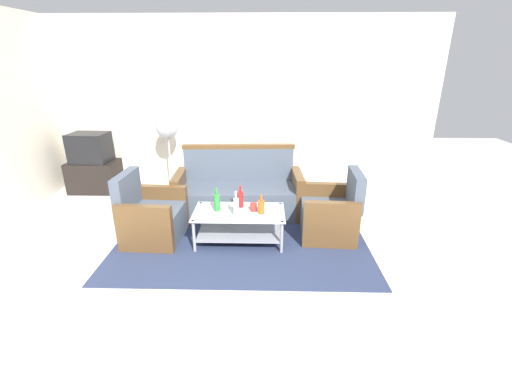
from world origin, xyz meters
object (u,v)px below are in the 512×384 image
Objects in this scene: armchair_left at (152,218)px; bottle_clear at (236,206)px; armchair_right at (331,214)px; bottle_red at (240,199)px; bottle_green at (217,202)px; television at (90,148)px; couch at (239,193)px; bottle_orange at (261,206)px; coffee_table at (239,222)px; cup at (253,207)px; pedestal_fan at (167,132)px; tv_stand at (95,176)px.

armchair_left is 2.82× the size of bottle_clear.
armchair_left and armchair_right have the same top height.
bottle_red is at bearing 82.30° from bottle_clear.
bottle_green is 0.47× the size of television.
couch is 2.94× the size of television.
armchair_right is 1.45m from bottle_green.
armchair_right is (1.22, -0.65, -0.03)m from couch.
bottle_clear is at bearing 84.06° from armchair_left.
bottle_green is at bearing 172.22° from bottle_orange.
bottle_orange is (0.26, -0.19, -0.02)m from bottle_red.
bottle_clear is at bearing -168.06° from bottle_orange.
couch is 7.84× the size of bottle_orange.
couch is at bearing 95.87° from bottle_red.
bottle_green reaches higher than bottle_orange.
couch is 6.31× the size of bottle_green.
bottle_green is at bearing 173.04° from coffee_table.
coffee_table is 0.35m from bottle_orange.
couch is at bearing 105.92° from cup.
pedestal_fan is at bearing 130.53° from bottle_orange.
bottle_red is 0.25m from bottle_clear.
coffee_table is 1.38× the size of tv_stand.
bottle_green reaches higher than cup.
bottle_green is at bearing -59.70° from pedestal_fan.
coffee_table is at bearing 149.25° from television.
bottle_green reaches higher than tv_stand.
couch reaches higher than armchair_right.
couch is at bearing 76.46° from bottle_green.
armchair_left is 0.67× the size of pedestal_fan.
bottle_orange is 0.78× the size of bottle_clear.
pedestal_fan is at bearing 123.86° from bottle_clear.
bottle_green is at bearing 90.75° from armchair_left.
bottle_clear is (-0.02, -0.10, 0.25)m from coffee_table.
bottle_clear is at bearing 89.68° from couch.
cup is at bearing 103.22° from couch.
coffee_table is (0.06, -0.87, -0.04)m from couch.
armchair_right is at bearing 15.11° from bottle_clear.
television reaches higher than armchair_left.
bottle_clear is at bearing -56.14° from pedestal_fan.
coffee_table is 1.77× the size of television.
armchair_right is at bearing 16.15° from bottle_orange.
bottle_orange is 0.12m from cup.
coffee_table is 0.87× the size of pedestal_fan.
tv_stand is at bearing 71.33° from armchair_right.
coffee_table is 0.37m from bottle_green.
bottle_red is at bearing 97.23° from armchair_left.
coffee_table is 0.27m from bottle_clear.
bottle_green is 2.90× the size of cup.
armchair_left reaches higher than bottle_orange.
armchair_left is 1.00× the size of armchair_right.
couch is at bearing 130.84° from armchair_left.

